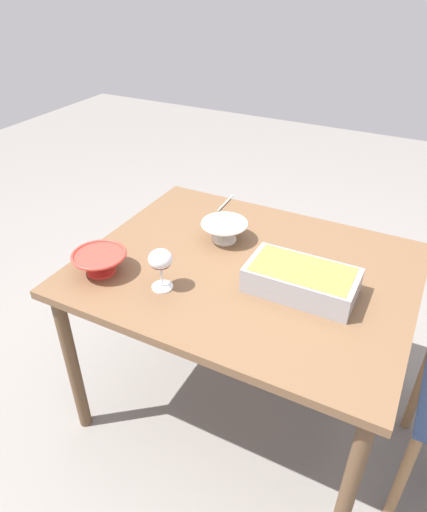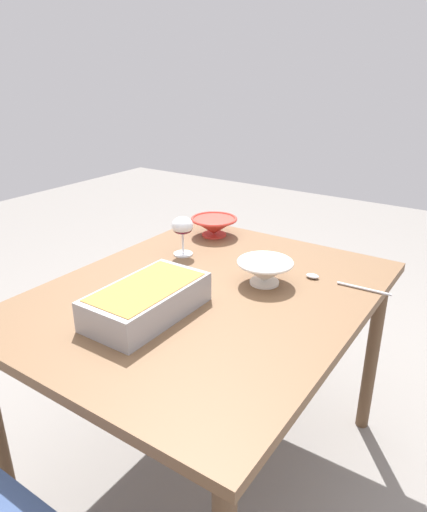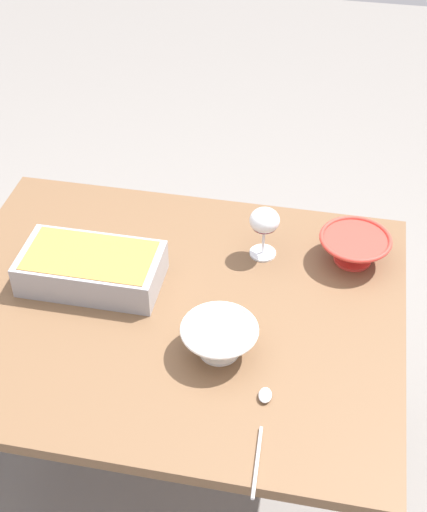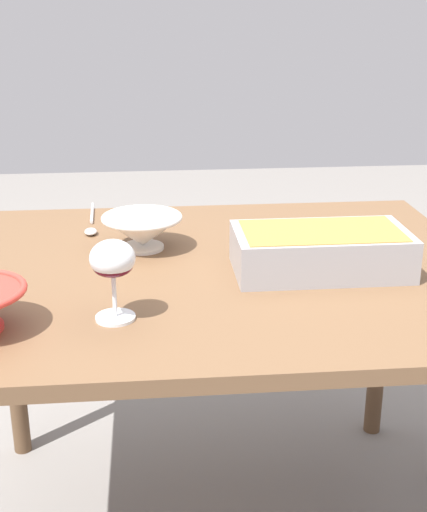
# 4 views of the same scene
# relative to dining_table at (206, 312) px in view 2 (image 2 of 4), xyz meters

# --- Properties ---
(ground_plane) EXTENTS (8.00, 8.00, 0.00)m
(ground_plane) POSITION_rel_dining_table_xyz_m (0.00, 0.00, -0.65)
(ground_plane) COLOR gray
(dining_table) EXTENTS (1.18, 0.94, 0.73)m
(dining_table) POSITION_rel_dining_table_xyz_m (0.00, 0.00, 0.00)
(dining_table) COLOR brown
(dining_table) RESTS_ON ground_plane
(wine_glass) EXTENTS (0.08, 0.08, 0.15)m
(wine_glass) POSITION_rel_dining_table_xyz_m (-0.20, -0.25, 0.18)
(wine_glass) COLOR white
(wine_glass) RESTS_ON dining_table
(casserole_dish) EXTENTS (0.36, 0.19, 0.09)m
(casserole_dish) POSITION_rel_dining_table_xyz_m (0.22, -0.05, 0.13)
(casserole_dish) COLOR #99999E
(casserole_dish) RESTS_ON dining_table
(mixing_bowl) EXTENTS (0.18, 0.18, 0.08)m
(mixing_bowl) POSITION_rel_dining_table_xyz_m (-0.15, 0.13, 0.12)
(mixing_bowl) COLOR white
(mixing_bowl) RESTS_ON dining_table
(small_bowl) EXTENTS (0.19, 0.19, 0.08)m
(small_bowl) POSITION_rel_dining_table_xyz_m (-0.45, -0.27, 0.12)
(small_bowl) COLOR red
(small_bowl) RESTS_ON dining_table
(serving_spoon) EXTENTS (0.03, 0.28, 0.01)m
(serving_spoon) POSITION_rel_dining_table_xyz_m (-0.28, 0.31, 0.08)
(serving_spoon) COLOR silver
(serving_spoon) RESTS_ON dining_table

